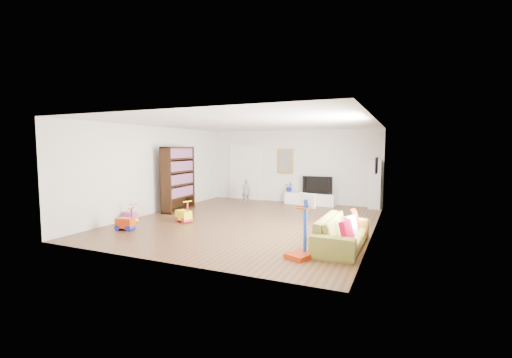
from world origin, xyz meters
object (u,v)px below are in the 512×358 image
at_px(media_console, 310,199).
at_px(basketball_hoop, 301,226).
at_px(bookshelf, 178,179).
at_px(sofa, 342,232).

bearing_deg(media_console, basketball_hoop, -73.75).
bearing_deg(basketball_hoop, bookshelf, 170.72).
xyz_separation_m(media_console, bookshelf, (-3.63, -2.87, 0.83)).
relative_size(bookshelf, sofa, 0.99).
distance_m(media_console, sofa, 5.30).
bearing_deg(bookshelf, basketball_hoop, -34.96).
bearing_deg(sofa, basketball_hoop, 151.39).
distance_m(sofa, basketball_hoop, 1.22).
relative_size(media_console, sofa, 0.86).
relative_size(bookshelf, basketball_hoop, 1.73).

